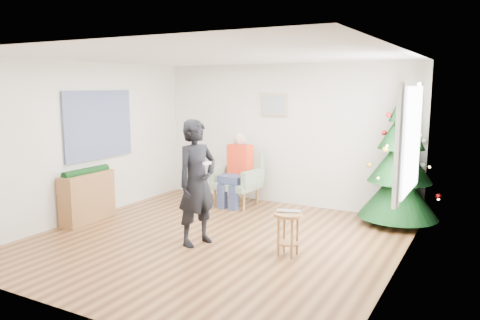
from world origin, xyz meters
The scene contains 19 objects.
floor centered at (0.00, 0.00, 0.00)m, with size 5.00×5.00×0.00m, color brown.
ceiling centered at (0.00, 0.00, 2.60)m, with size 5.00×5.00×0.00m, color white.
wall_back centered at (0.00, 2.50, 1.30)m, with size 5.00×5.00×0.00m, color silver.
wall_front centered at (0.00, -2.50, 1.30)m, with size 5.00×5.00×0.00m, color silver.
wall_left centered at (-2.50, 0.00, 1.30)m, with size 5.00×5.00×0.00m, color silver.
wall_right centered at (2.50, 0.00, 1.30)m, with size 5.00×5.00×0.00m, color silver.
window_panel centered at (2.47, 1.00, 1.50)m, with size 0.04×1.30×1.40m, color white.
curtains centered at (2.44, 1.00, 1.50)m, with size 0.05×1.75×1.50m.
christmas_tree centered at (2.15, 2.13, 1.01)m, with size 1.24×1.24×2.25m.
stool centered at (1.16, -0.03, 0.29)m, with size 0.38×0.38×0.57m.
laptop centered at (1.16, -0.03, 0.59)m, with size 0.31×0.20×0.02m, color silver.
armchair centered at (-0.69, 1.97, 0.38)m, with size 0.87×0.80×1.03m.
seated_person centered at (-0.69, 1.91, 0.70)m, with size 0.47×0.67×1.35m.
standing_man centered at (-0.13, -0.21, 0.88)m, with size 0.64×0.42×1.75m, color black.
game_controller centered at (0.05, -0.24, 1.17)m, with size 0.04×0.13×0.04m, color white.
console centered at (-2.33, -0.16, 0.40)m, with size 0.30×1.00×0.80m, color brown.
garland centered at (-2.33, -0.16, 0.82)m, with size 0.14×0.14×0.90m, color black.
tapestry centered at (-2.46, 0.30, 1.55)m, with size 0.03×1.50×1.15m, color black.
framed_picture centered at (-0.20, 2.46, 1.85)m, with size 0.52×0.05×0.42m.
Camera 1 is at (3.44, -5.47, 2.21)m, focal length 35.00 mm.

